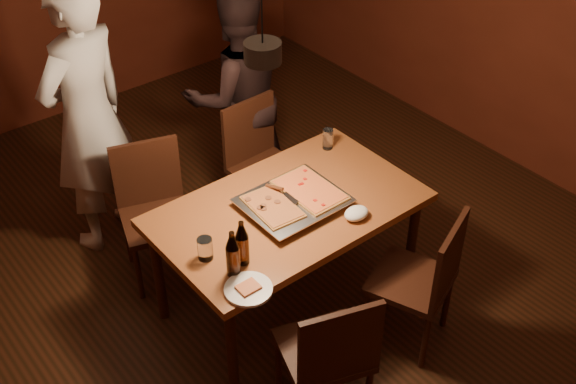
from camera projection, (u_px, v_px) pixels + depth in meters
room_shell at (264, 117)px, 3.58m from camera, size 6.00×6.00×6.00m
dining_table at (288, 216)px, 4.10m from camera, size 1.50×0.90×0.75m
chair_far_left at (152, 199)px, 4.45m from camera, size 0.53×0.53×0.49m
chair_far_right at (259, 153)px, 4.85m from camera, size 0.44×0.44×0.49m
chair_near_left at (331, 349)px, 3.51m from camera, size 0.53×0.53×0.49m
chair_near_right at (427, 272)px, 3.93m from camera, size 0.55×0.55×0.49m
pizza_tray at (293, 203)px, 4.04m from camera, size 0.59×0.50×0.05m
pizza_meat at (273, 206)px, 3.96m from camera, size 0.25×0.37×0.02m
pizza_cheese at (310, 189)px, 4.08m from camera, size 0.26×0.41×0.02m
spatula at (292, 197)px, 4.01m from camera, size 0.15×0.25×0.04m
beer_bottle_a at (233, 253)px, 3.54m from camera, size 0.07×0.07×0.27m
beer_bottle_b at (242, 243)px, 3.61m from camera, size 0.07×0.07×0.26m
water_glass_left at (205, 249)px, 3.68m from camera, size 0.08×0.08×0.12m
water_glass_right at (328, 139)px, 4.48m from camera, size 0.06×0.06×0.13m
plate_slice at (248, 289)px, 3.52m from camera, size 0.24×0.24×0.03m
napkin at (356, 213)px, 3.95m from camera, size 0.15×0.11×0.06m
diner_white at (88, 118)px, 4.46m from camera, size 0.79×0.65×1.86m
diner_dark at (237, 95)px, 4.97m from camera, size 0.89×0.78×1.57m
pendant_lamp at (263, 50)px, 3.36m from camera, size 0.18×0.18×1.10m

